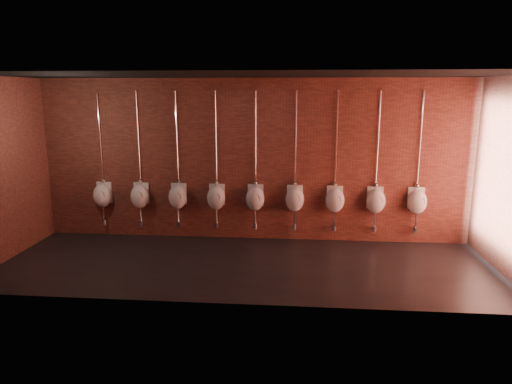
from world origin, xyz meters
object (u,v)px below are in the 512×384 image
(urinal_1, at_px, (140,195))
(urinal_6, at_px, (335,199))
(urinal_0, at_px, (102,195))
(urinal_5, at_px, (295,198))
(urinal_3, at_px, (216,197))
(urinal_7, at_px, (376,200))
(urinal_8, at_px, (417,201))
(urinal_4, at_px, (255,198))
(urinal_2, at_px, (178,196))

(urinal_1, distance_m, urinal_6, 3.92)
(urinal_0, xyz_separation_m, urinal_5, (3.92, 0.00, 0.00))
(urinal_3, xyz_separation_m, urinal_6, (2.35, 0.00, 0.00))
(urinal_3, xyz_separation_m, urinal_7, (3.14, 0.00, 0.00))
(urinal_1, distance_m, urinal_3, 1.57)
(urinal_8, bearing_deg, urinal_0, 180.00)
(urinal_4, xyz_separation_m, urinal_6, (1.57, 0.00, 0.00))
(urinal_4, height_order, urinal_6, same)
(urinal_6, bearing_deg, urinal_5, 180.00)
(urinal_3, bearing_deg, urinal_7, 0.00)
(urinal_2, distance_m, urinal_4, 1.57)
(urinal_1, bearing_deg, urinal_8, 0.00)
(urinal_4, height_order, urinal_8, same)
(urinal_6, bearing_deg, urinal_7, 0.00)
(urinal_1, relative_size, urinal_7, 1.00)
(urinal_5, distance_m, urinal_6, 0.78)
(urinal_0, bearing_deg, urinal_2, 0.00)
(urinal_0, xyz_separation_m, urinal_6, (4.71, 0.00, 0.00))
(urinal_5, bearing_deg, urinal_8, 0.00)
(urinal_1, xyz_separation_m, urinal_8, (5.49, 0.00, 0.00))
(urinal_4, distance_m, urinal_5, 0.78)
(urinal_2, distance_m, urinal_7, 3.92)
(urinal_6, xyz_separation_m, urinal_7, (0.78, 0.00, 0.00))
(urinal_2, bearing_deg, urinal_8, 0.00)
(urinal_3, distance_m, urinal_8, 3.92)
(urinal_3, distance_m, urinal_5, 1.57)
(urinal_1, relative_size, urinal_6, 1.00)
(urinal_8, bearing_deg, urinal_5, 180.00)
(urinal_5, bearing_deg, urinal_7, 0.00)
(urinal_1, bearing_deg, urinal_6, 0.00)
(urinal_7, distance_m, urinal_8, 0.78)
(urinal_8, bearing_deg, urinal_6, 180.00)
(urinal_5, height_order, urinal_8, same)
(urinal_5, distance_m, urinal_8, 2.35)
(urinal_6, height_order, urinal_8, same)
(urinal_4, xyz_separation_m, urinal_7, (2.35, 0.00, 0.00))
(urinal_4, relative_size, urinal_8, 1.00)
(urinal_1, distance_m, urinal_4, 2.35)
(urinal_2, height_order, urinal_5, same)
(urinal_3, bearing_deg, urinal_0, 180.00)
(urinal_1, bearing_deg, urinal_5, 0.00)
(urinal_3, bearing_deg, urinal_1, 180.00)
(urinal_0, xyz_separation_m, urinal_8, (6.28, 0.00, 0.00))
(urinal_2, distance_m, urinal_8, 4.71)
(urinal_8, bearing_deg, urinal_3, 180.00)
(urinal_3, height_order, urinal_4, same)
(urinal_4, distance_m, urinal_8, 3.14)
(urinal_3, distance_m, urinal_6, 2.35)
(urinal_1, distance_m, urinal_8, 5.49)
(urinal_2, xyz_separation_m, urinal_5, (2.35, 0.00, 0.00))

